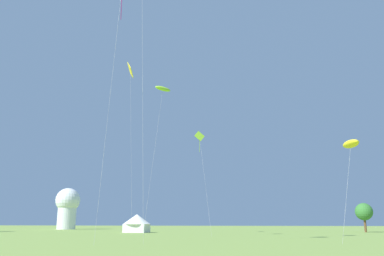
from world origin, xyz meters
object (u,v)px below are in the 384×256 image
kite_lime_parafoil (163,89)px  kite_yellow_diamond (130,71)px  tree_distant_right (364,212)px  kite_yellow_parafoil (351,144)px  festival_tent_center (137,222)px  kite_lime_diamond (200,138)px  observatory_dome (67,206)px

kite_lime_parafoil → kite_yellow_diamond: 14.41m
tree_distant_right → kite_lime_parafoil: bearing=-138.0°
kite_yellow_parafoil → festival_tent_center: kite_yellow_parafoil is taller
kite_yellow_parafoil → kite_lime_diamond: bearing=136.7°
kite_yellow_parafoil → festival_tent_center: size_ratio=1.92×
kite_yellow_diamond → observatory_dome: size_ratio=2.73×
kite_yellow_parafoil → tree_distant_right: bearing=76.9°
tree_distant_right → festival_tent_center: bearing=-167.0°
kite_yellow_diamond → festival_tent_center: size_ratio=5.76×
kite_yellow_parafoil → festival_tent_center: (-32.41, 32.68, -7.52)m
observatory_dome → kite_lime_diamond: bearing=-45.1°
kite_lime_parafoil → kite_yellow_diamond: (-8.49, 9.35, 6.94)m
kite_lime_diamond → kite_yellow_parafoil: bearing=-43.3°
festival_tent_center → observatory_dome: 39.74m
kite_lime_diamond → observatory_dome: kite_lime_diamond is taller
tree_distant_right → observatory_dome: bearing=166.1°
kite_yellow_parafoil → kite_lime_diamond: (-17.79, 16.74, 4.64)m
kite_lime_parafoil → kite_yellow_parafoil: (22.63, -13.25, -11.52)m
kite_yellow_diamond → tree_distant_right: (40.98, 19.88, -24.01)m
kite_lime_diamond → kite_yellow_diamond: 20.07m
kite_lime_parafoil → tree_distant_right: size_ratio=3.90×
kite_yellow_diamond → tree_distant_right: size_ratio=5.38×
kite_lime_parafoil → tree_distant_right: kite_lime_parafoil is taller
kite_lime_diamond → kite_yellow_diamond: bearing=156.3°
kite_yellow_parafoil → kite_yellow_diamond: 42.66m
kite_yellow_parafoil → kite_yellow_diamond: bearing=144.0°
kite_lime_parafoil → festival_tent_center: (-9.77, 19.44, -19.04)m
kite_yellow_parafoil → tree_distant_right: size_ratio=1.79×
festival_tent_center → observatory_dome: size_ratio=0.47×
kite_yellow_parafoil → tree_distant_right: (9.85, 42.47, -5.56)m
kite_yellow_parafoil → observatory_dome: observatory_dome is taller
kite_lime_parafoil → kite_lime_diamond: (4.85, 3.50, -6.87)m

